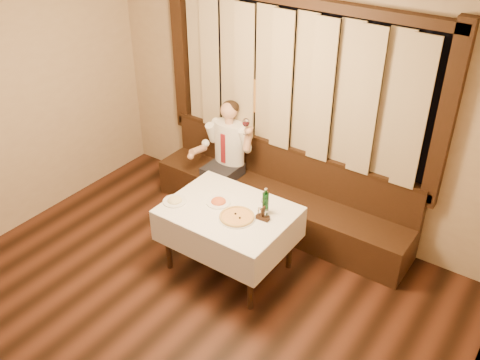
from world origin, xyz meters
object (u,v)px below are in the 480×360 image
Objects in this scene: dining_table at (229,218)px; pasta_cream at (175,199)px; pasta_red at (218,200)px; banquette at (280,199)px; pizza at (237,217)px; cruet_caddy at (263,215)px; seated_man at (226,149)px; green_bottle at (265,203)px.

dining_table is 5.19× the size of pasta_cream.
pasta_red is 1.02× the size of pasta_cream.
banquette is 1.20m from pizza.
pasta_cream is (-0.38, -0.24, -0.00)m from pasta_red.
pizza is at bearing -81.95° from banquette.
cruet_caddy is 0.10× the size of seated_man.
pasta_red reaches higher than pasta_cream.
pizza is at bearing -49.29° from seated_man.
pasta_red is 1.79× the size of cruet_caddy.
pasta_red is (-0.31, 0.11, 0.02)m from pizza.
green_bottle is at bearing 49.38° from pizza.
pizza is at bearing -130.62° from green_bottle.
pasta_cream is at bearing -158.56° from dining_table.
pizza is at bearing -25.91° from dining_table.
banquette is 1.11m from pasta_red.
pasta_red is 0.52m from green_bottle.
pasta_cream is (-0.69, -0.13, 0.02)m from pizza.
dining_table is 4.26× the size of green_bottle.
green_bottle is 0.22× the size of seated_man.
pasta_red is (-0.15, -0.99, 0.48)m from banquette.
seated_man is at bearing 99.14° from pasta_cream.
dining_table is 0.92× the size of seated_man.
pasta_red is at bearing -167.42° from green_bottle.
green_bottle reaches higher than pizza.
cruet_caddy reaches higher than dining_table.
banquette reaches higher than pizza.
banquette reaches higher than pasta_cream.
pizza is at bearing 10.95° from pasta_cream.
green_bottle reaches higher than pasta_cream.
seated_man reaches higher than dining_table.
pasta_cream is 0.18× the size of seated_man.
pizza is 0.31m from green_bottle.
pasta_red is 1.06m from seated_man.
green_bottle is (0.34, -0.88, 0.57)m from banquette.
cruet_caddy is (0.37, 0.06, 0.15)m from dining_table.
dining_table is at bearing -90.00° from banquette.
green_bottle reaches higher than pasta_red.
seated_man reaches higher than pasta_red.
pizza is 0.70m from pasta_cream.
seated_man is at bearing 143.20° from green_bottle.
green_bottle is 0.12m from cruet_caddy.
dining_table is 9.12× the size of cruet_caddy.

